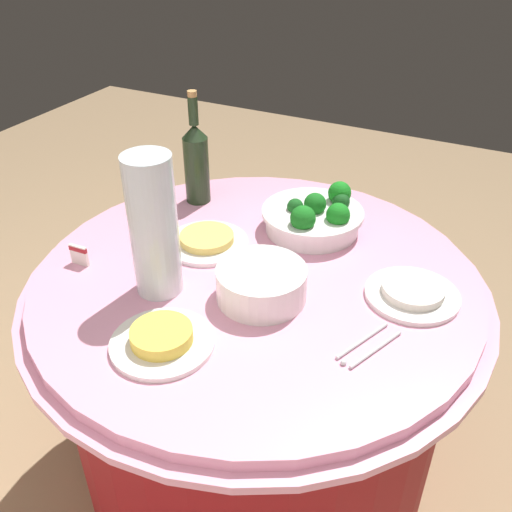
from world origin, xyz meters
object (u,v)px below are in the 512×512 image
wine_bottle (196,161)px  serving_tongs (367,347)px  broccoli_bowl (315,217)px  food_plate_fried_egg (162,339)px  label_placard_front (79,254)px  decorative_fruit_vase (155,235)px  plate_stack (261,283)px  food_plate_noodles (207,241)px  food_plate_rice (412,293)px

wine_bottle → serving_tongs: size_ratio=2.04×
broccoli_bowl → food_plate_fried_egg: 0.59m
label_placard_front → serving_tongs: bearing=-178.1°
decorative_fruit_vase → serving_tongs: size_ratio=2.06×
plate_stack → wine_bottle: size_ratio=0.62×
food_plate_fried_egg → label_placard_front: (0.36, -0.16, 0.02)m
wine_bottle → label_placard_front: size_ratio=6.11×
decorative_fruit_vase → food_plate_noodles: size_ratio=1.55×
serving_tongs → food_plate_rice: (-0.04, -0.22, 0.01)m
food_plate_noodles → food_plate_rice: same height
decorative_fruit_vase → food_plate_rice: (-0.55, -0.23, -0.14)m
food_plate_noodles → wine_bottle: bearing=-53.6°
broccoli_bowl → food_plate_noodles: broccoli_bowl is taller
broccoli_bowl → plate_stack: (-0.00, 0.34, -0.00)m
plate_stack → label_placard_front: plate_stack is taller
wine_bottle → label_placard_front: (0.09, 0.43, -0.10)m
broccoli_bowl → food_plate_fried_egg: broccoli_bowl is taller
label_placard_front → food_plate_rice: bearing=-162.9°
serving_tongs → food_plate_noodles: food_plate_noodles is taller
food_plate_noodles → food_plate_rice: bearing=-178.1°
decorative_fruit_vase → label_placard_front: decorative_fruit_vase is taller
plate_stack → serving_tongs: bearing=168.2°
serving_tongs → food_plate_noodles: 0.54m
plate_stack → food_plate_noodles: bearing=-31.4°
decorative_fruit_vase → food_plate_noodles: decorative_fruit_vase is taller
food_plate_fried_egg → food_plate_rice: (-0.43, -0.40, -0.00)m
decorative_fruit_vase → label_placard_front: (0.24, 0.01, -0.12)m
plate_stack → serving_tongs: size_ratio=1.28×
broccoli_bowl → plate_stack: broccoli_bowl is taller
decorative_fruit_vase → food_plate_fried_egg: (-0.12, 0.16, -0.13)m
food_plate_fried_egg → label_placard_front: bearing=-23.7°
food_plate_noodles → label_placard_front: label_placard_front is taller
decorative_fruit_vase → food_plate_noodles: (-0.00, -0.22, -0.14)m
plate_stack → food_plate_rice: 0.35m
broccoli_bowl → serving_tongs: bearing=124.8°
decorative_fruit_vase → serving_tongs: decorative_fruit_vase is taller
broccoli_bowl → serving_tongs: broccoli_bowl is taller
broccoli_bowl → label_placard_front: broccoli_bowl is taller
broccoli_bowl → food_plate_noodles: 0.30m
broccoli_bowl → food_plate_rice: size_ratio=1.27×
wine_bottle → serving_tongs: 0.78m
label_placard_front → food_plate_noodles: bearing=-137.1°
wine_bottle → label_placard_front: 0.45m
broccoli_bowl → food_plate_noodles: (0.23, 0.20, -0.03)m
serving_tongs → food_plate_fried_egg: (0.39, 0.18, 0.01)m
broccoli_bowl → wine_bottle: 0.39m
wine_bottle → decorative_fruit_vase: size_ratio=0.99×
food_plate_noodles → food_plate_rice: size_ratio=1.00×
serving_tongs → label_placard_front: 0.74m
food_plate_rice → food_plate_fried_egg: bearing=43.0°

